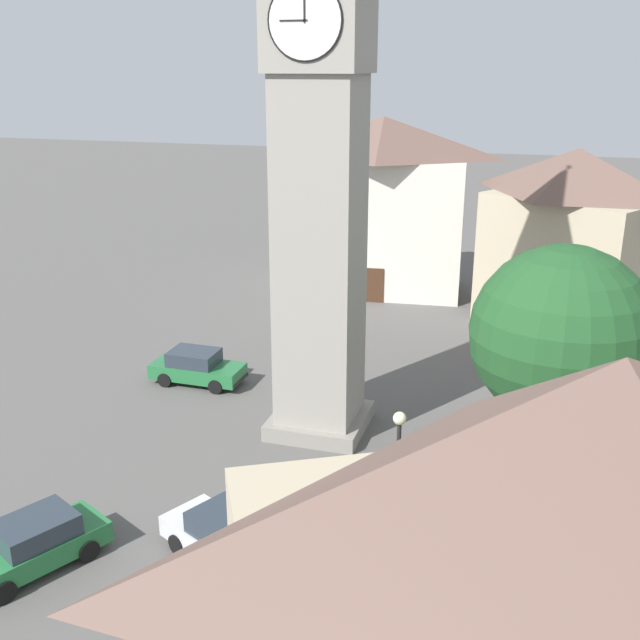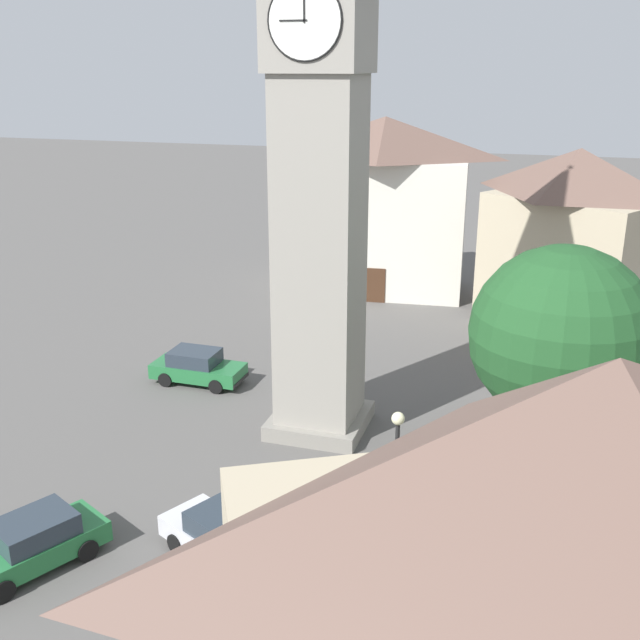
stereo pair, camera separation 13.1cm
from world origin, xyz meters
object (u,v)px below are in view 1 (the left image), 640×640
clock_tower (320,55)px  building_hall_far (570,238)px  pedestrian (561,364)px  lamp_post (398,464)px  car_silver_kerb (33,544)px  car_red_corner (197,367)px  tree (561,335)px  car_blue_kerb (226,537)px  building_terrace_right (382,205)px

clock_tower → building_hall_far: 20.11m
pedestrian → lamp_post: lamp_post is taller
lamp_post → building_hall_far: bearing=-101.3°
car_silver_kerb → building_hall_far: size_ratio=0.43×
clock_tower → lamp_post: bearing=121.1°
car_red_corner → tree: (-15.06, 4.49, 4.70)m
car_red_corner → car_blue_kerb: bearing=119.6°
lamp_post → tree: bearing=-126.1°
clock_tower → lamp_post: (-4.50, 7.47, -10.62)m
clock_tower → car_red_corner: 14.85m
tree → building_hall_far: building_hall_far is taller
car_blue_kerb → lamp_post: bearing=-165.1°
building_terrace_right → building_hall_far: 11.67m
clock_tower → building_hall_far: clock_tower is taller
clock_tower → car_silver_kerb: bearing=63.8°
building_terrace_right → clock_tower: bearing=95.7°
car_blue_kerb → building_terrace_right: (1.78, -28.02, 4.66)m
car_red_corner → building_terrace_right: 18.00m
lamp_post → car_silver_kerb: bearing=17.8°
pedestrian → lamp_post: 15.33m
pedestrian → lamp_post: size_ratio=0.35×
car_red_corner → lamp_post: lamp_post is taller
car_blue_kerb → car_red_corner: bearing=-60.4°
pedestrian → building_hall_far: building_hall_far is taller
clock_tower → pedestrian: (-9.02, -7.01, -12.84)m
car_blue_kerb → car_red_corner: size_ratio=1.07×
car_blue_kerb → car_silver_kerb: size_ratio=1.00×
lamp_post → clock_tower: bearing=-58.9°
building_hall_far → lamp_post: size_ratio=2.15×
car_blue_kerb → car_silver_kerb: same height
car_silver_kerb → lamp_post: size_ratio=0.93×
car_silver_kerb → pedestrian: 22.64m
car_silver_kerb → lamp_post: bearing=-162.2°
clock_tower → pedestrian: clock_tower is taller
building_hall_far → pedestrian: bearing=89.4°
car_blue_kerb → lamp_post: (-4.64, -1.24, 2.46)m
car_silver_kerb → building_hall_far: bearing=-118.7°
pedestrian → car_blue_kerb: bearing=59.8°
tree → building_hall_far: (-0.57, -17.46, -0.60)m
car_silver_kerb → lamp_post: lamp_post is taller
pedestrian → tree: (0.48, 8.96, 4.45)m
tree → building_terrace_right: (10.45, -21.26, -0.04)m
car_red_corner → building_hall_far: size_ratio=0.40×
car_red_corner → pedestrian: bearing=-164.0°
car_red_corner → lamp_post: bearing=137.8°
car_silver_kerb → car_red_corner: (1.32, -13.14, 0.00)m
car_silver_kerb → car_red_corner: bearing=-84.3°
clock_tower → car_silver_kerb: size_ratio=5.31×
car_silver_kerb → building_hall_far: (-14.31, -26.10, 4.10)m
building_terrace_right → building_hall_far: (-11.02, 3.80, -0.56)m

